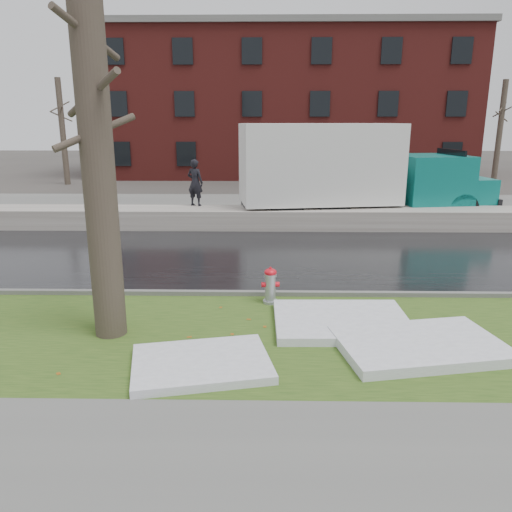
{
  "coord_description": "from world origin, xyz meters",
  "views": [
    {
      "loc": [
        0.69,
        -9.85,
        3.92
      ],
      "look_at": [
        0.49,
        0.92,
        1.0
      ],
      "focal_mm": 35.0,
      "sensor_mm": 36.0,
      "label": 1
    }
  ],
  "objects_px": {
    "fire_hydrant": "(270,284)",
    "tree": "(96,137)",
    "box_truck": "(349,171)",
    "worker": "(195,183)"
  },
  "relations": [
    {
      "from": "tree",
      "to": "box_truck",
      "type": "height_order",
      "value": "tree"
    },
    {
      "from": "box_truck",
      "to": "worker",
      "type": "distance_m",
      "value": 6.04
    },
    {
      "from": "tree",
      "to": "worker",
      "type": "height_order",
      "value": "tree"
    },
    {
      "from": "box_truck",
      "to": "tree",
      "type": "bearing_deg",
      "value": -127.35
    },
    {
      "from": "fire_hydrant",
      "to": "tree",
      "type": "relative_size",
      "value": 0.11
    },
    {
      "from": "fire_hydrant",
      "to": "tree",
      "type": "distance_m",
      "value": 4.7
    },
    {
      "from": "fire_hydrant",
      "to": "box_truck",
      "type": "bearing_deg",
      "value": 65.84
    },
    {
      "from": "fire_hydrant",
      "to": "box_truck",
      "type": "relative_size",
      "value": 0.07
    },
    {
      "from": "tree",
      "to": "worker",
      "type": "distance_m",
      "value": 10.67
    },
    {
      "from": "tree",
      "to": "box_truck",
      "type": "relative_size",
      "value": 0.62
    }
  ]
}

